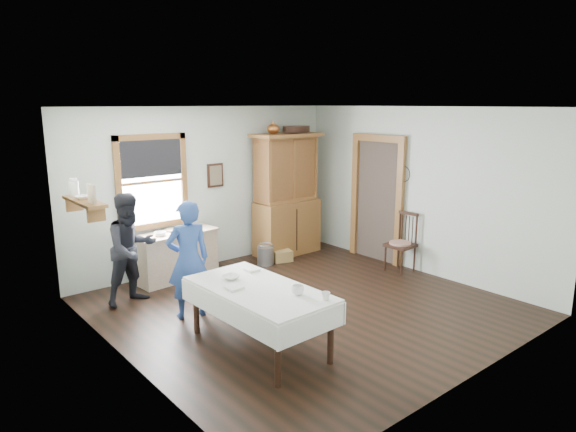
% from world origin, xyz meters
% --- Properties ---
extents(room, '(5.01, 5.01, 2.70)m').
position_xyz_m(room, '(0.00, 0.00, 1.35)').
color(room, black).
rests_on(room, ground).
extents(window, '(1.18, 0.07, 1.48)m').
position_xyz_m(window, '(-1.00, 2.46, 1.64)').
color(window, white).
rests_on(window, room).
extents(doorway, '(0.09, 1.14, 2.22)m').
position_xyz_m(doorway, '(2.46, 0.85, 1.16)').
color(doorway, '#433830').
rests_on(doorway, room).
extents(wall_shelf, '(0.24, 1.00, 0.44)m').
position_xyz_m(wall_shelf, '(-2.37, 1.54, 1.57)').
color(wall_shelf, '#935B2D').
rests_on(wall_shelf, room).
extents(framed_picture, '(0.30, 0.04, 0.40)m').
position_xyz_m(framed_picture, '(0.15, 2.46, 1.55)').
color(framed_picture, black).
rests_on(framed_picture, room).
extents(rug_beater, '(0.01, 0.27, 0.27)m').
position_xyz_m(rug_beater, '(2.45, 0.30, 1.72)').
color(rug_beater, black).
rests_on(rug_beater, room).
extents(work_counter, '(1.38, 0.62, 0.77)m').
position_xyz_m(work_counter, '(-0.80, 2.16, 0.38)').
color(work_counter, '#C9AC8B').
rests_on(work_counter, room).
extents(china_hutch, '(1.32, 0.65, 2.22)m').
position_xyz_m(china_hutch, '(1.46, 2.15, 1.11)').
color(china_hutch, '#935B2D').
rests_on(china_hutch, room).
extents(dining_table, '(1.00, 1.83, 0.72)m').
position_xyz_m(dining_table, '(-1.20, -0.57, 0.36)').
color(dining_table, white).
rests_on(dining_table, room).
extents(spindle_chair, '(0.48, 0.48, 0.99)m').
position_xyz_m(spindle_chair, '(2.23, 0.12, 0.50)').
color(spindle_chair, black).
rests_on(spindle_chair, room).
extents(pail, '(0.37, 0.37, 0.31)m').
position_xyz_m(pail, '(0.74, 1.86, 0.16)').
color(pail, gray).
rests_on(pail, room).
extents(wicker_basket, '(0.38, 0.32, 0.19)m').
position_xyz_m(wicker_basket, '(1.07, 1.80, 0.10)').
color(wicker_basket, '#AA884D').
rests_on(wicker_basket, room).
extents(woman_blue, '(0.59, 0.46, 1.44)m').
position_xyz_m(woman_blue, '(-1.37, 0.72, 0.72)').
color(woman_blue, navy).
rests_on(woman_blue, room).
extents(figure_dark, '(0.77, 0.64, 1.45)m').
position_xyz_m(figure_dark, '(-1.74, 1.66, 0.72)').
color(figure_dark, black).
rests_on(figure_dark, room).
extents(table_cup_a, '(0.17, 0.17, 0.10)m').
position_xyz_m(table_cup_a, '(-1.01, -1.02, 0.78)').
color(table_cup_a, white).
rests_on(table_cup_a, dining_table).
extents(table_cup_b, '(0.11, 0.11, 0.09)m').
position_xyz_m(table_cup_b, '(-0.88, -1.32, 0.77)').
color(table_cup_b, white).
rests_on(table_cup_b, dining_table).
extents(table_bowl, '(0.25, 0.25, 0.05)m').
position_xyz_m(table_bowl, '(-1.29, -0.14, 0.75)').
color(table_bowl, white).
rests_on(table_bowl, dining_table).
extents(counter_book, '(0.30, 0.30, 0.02)m').
position_xyz_m(counter_book, '(-0.86, 2.18, 0.78)').
color(counter_book, brown).
rests_on(counter_book, work_counter).
extents(counter_bowl, '(0.23, 0.23, 0.06)m').
position_xyz_m(counter_bowl, '(-1.08, 2.12, 0.80)').
color(counter_bowl, white).
rests_on(counter_bowl, work_counter).
extents(shelf_bowl, '(0.22, 0.22, 0.05)m').
position_xyz_m(shelf_bowl, '(-2.37, 1.55, 1.60)').
color(shelf_bowl, white).
rests_on(shelf_bowl, wall_shelf).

